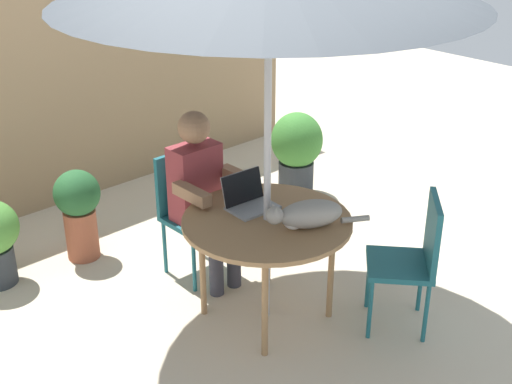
% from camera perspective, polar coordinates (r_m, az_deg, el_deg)
% --- Properties ---
extents(ground_plane, '(14.00, 14.00, 0.00)m').
position_cam_1_polar(ground_plane, '(4.65, 0.85, -10.06)').
color(ground_plane, beige).
extents(fence_back, '(4.92, 0.08, 1.90)m').
position_cam_1_polar(fence_back, '(6.09, -15.53, 7.77)').
color(fence_back, '#937756').
rests_on(fence_back, ground).
extents(patio_table, '(1.06, 1.06, 0.71)m').
position_cam_1_polar(patio_table, '(4.31, 0.91, -2.90)').
color(patio_table, '#9E754C').
rests_on(patio_table, ground).
extents(chair_occupied, '(0.40, 0.40, 0.90)m').
position_cam_1_polar(chair_occupied, '(4.91, -5.56, -0.97)').
color(chair_occupied, '#1E606B').
rests_on(chair_occupied, ground).
extents(chair_empty, '(0.56, 0.56, 0.90)m').
position_cam_1_polar(chair_empty, '(4.39, 12.95, -4.95)').
color(chair_empty, '#1E606B').
rests_on(chair_empty, ground).
extents(person_seated, '(0.48, 0.48, 1.24)m').
position_cam_1_polar(person_seated, '(4.72, -4.47, 0.25)').
color(person_seated, maroon).
rests_on(person_seated, ground).
extents(laptop, '(0.32, 0.27, 0.21)m').
position_cam_1_polar(laptop, '(4.41, -0.71, -0.44)').
color(laptop, gray).
rests_on(laptop, patio_table).
extents(cat, '(0.58, 0.39, 0.17)m').
position_cam_1_polar(cat, '(4.16, 4.21, -1.87)').
color(cat, gray).
rests_on(cat, patio_table).
extents(potted_plant_near_fence, '(0.34, 0.34, 0.71)m').
position_cam_1_polar(potted_plant_near_fence, '(5.25, -14.43, -1.29)').
color(potted_plant_near_fence, '#9E5138').
rests_on(potted_plant_near_fence, ground).
extents(potted_plant_by_chair, '(0.46, 0.46, 0.76)m').
position_cam_1_polar(potted_plant_by_chair, '(6.11, 3.37, 3.58)').
color(potted_plant_by_chair, '#33383D').
rests_on(potted_plant_by_chair, ground).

